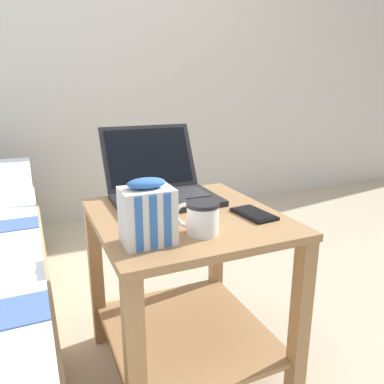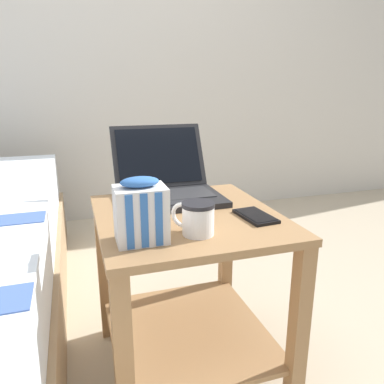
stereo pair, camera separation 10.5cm
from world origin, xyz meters
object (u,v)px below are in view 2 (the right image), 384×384
(snack_bag, at_px, (141,212))
(mug_front_left, at_px, (197,217))
(cell_phone, at_px, (255,216))
(laptop, at_px, (167,184))

(snack_bag, bearing_deg, mug_front_left, 0.34)
(mug_front_left, distance_m, cell_phone, 0.22)
(snack_bag, height_order, cell_phone, snack_bag)
(mug_front_left, xyz_separation_m, snack_bag, (-0.14, -0.00, 0.03))
(snack_bag, bearing_deg, cell_phone, 10.82)
(mug_front_left, bearing_deg, snack_bag, -179.66)
(mug_front_left, height_order, snack_bag, snack_bag)
(mug_front_left, bearing_deg, cell_phone, 17.93)
(laptop, relative_size, snack_bag, 2.14)
(laptop, bearing_deg, cell_phone, -55.46)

